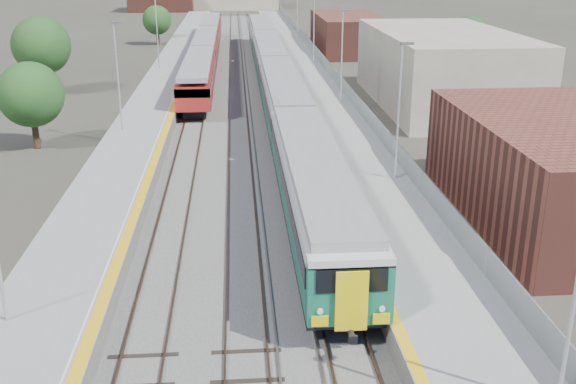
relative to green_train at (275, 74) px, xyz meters
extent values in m
plane|color=#47443A|center=(-1.50, 1.92, -2.32)|extent=(320.00, 320.00, 0.00)
cube|color=#565451|center=(-3.75, 4.42, -2.29)|extent=(10.50, 155.00, 0.06)
cube|color=#4C3323|center=(-0.72, 6.92, -2.21)|extent=(0.07, 160.00, 0.14)
cube|color=#4C3323|center=(0.72, 6.92, -2.21)|extent=(0.07, 160.00, 0.14)
cube|color=#4C3323|center=(-4.22, 6.92, -2.21)|extent=(0.07, 160.00, 0.14)
cube|color=#4C3323|center=(-2.78, 6.92, -2.21)|extent=(0.07, 160.00, 0.14)
cube|color=#4C3323|center=(-7.72, 6.92, -2.21)|extent=(0.07, 160.00, 0.14)
cube|color=#4C3323|center=(-6.28, 6.92, -2.21)|extent=(0.07, 160.00, 0.14)
cube|color=gray|center=(-1.05, 6.92, -2.22)|extent=(0.08, 160.00, 0.10)
cube|color=gray|center=(-2.45, 6.92, -2.22)|extent=(0.08, 160.00, 0.10)
cube|color=slate|center=(3.75, 4.42, -1.82)|extent=(4.70, 155.00, 1.00)
cube|color=gray|center=(3.75, 4.42, -1.31)|extent=(4.70, 155.00, 0.03)
cube|color=yellow|center=(1.65, 4.42, -1.29)|extent=(0.40, 155.00, 0.01)
cube|color=gray|center=(5.95, 4.42, -0.72)|extent=(0.06, 155.00, 1.20)
cylinder|color=#9EA0A3|center=(5.10, -26.08, 2.45)|extent=(0.12, 0.12, 7.50)
cube|color=#4C4C4F|center=(5.35, -26.08, 6.10)|extent=(0.70, 0.18, 0.14)
cylinder|color=#9EA0A3|center=(5.10, -6.08, 2.45)|extent=(0.12, 0.12, 7.50)
cube|color=#4C4C4F|center=(5.35, -6.08, 6.10)|extent=(0.70, 0.18, 0.14)
cylinder|color=#9EA0A3|center=(5.10, 13.92, 2.45)|extent=(0.12, 0.12, 7.50)
cylinder|color=#9EA0A3|center=(5.10, 33.92, 2.45)|extent=(0.12, 0.12, 7.50)
cube|color=slate|center=(-10.55, 4.42, -1.82)|extent=(4.30, 155.00, 1.00)
cube|color=gray|center=(-10.55, 4.42, -1.31)|extent=(4.30, 155.00, 0.03)
cube|color=yellow|center=(-8.65, 4.42, -1.29)|extent=(0.45, 155.00, 0.01)
cube|color=silver|center=(-9.00, 4.42, -1.29)|extent=(0.08, 155.00, 0.01)
cylinder|color=#9EA0A3|center=(-11.70, -14.08, 2.45)|extent=(0.12, 0.12, 7.50)
cube|color=#4C4C4F|center=(-11.45, -14.08, 6.10)|extent=(0.70, 0.18, 0.14)
cylinder|color=#9EA0A3|center=(-11.70, 11.92, 2.45)|extent=(0.12, 0.12, 7.50)
cube|color=brown|center=(12.50, -30.08, 0.28)|extent=(9.00, 16.00, 5.20)
cube|color=gray|center=(14.50, -3.08, 0.88)|extent=(11.00, 22.00, 6.40)
cube|color=brown|center=(11.50, 29.92, 0.08)|extent=(8.00, 18.00, 4.80)
cube|color=black|center=(0.00, -30.91, -1.41)|extent=(2.83, 20.25, 0.48)
cube|color=#11583F|center=(0.00, -30.91, -0.57)|extent=(2.93, 20.25, 1.18)
cube|color=black|center=(0.00, -30.91, 0.36)|extent=(2.99, 20.25, 0.81)
cube|color=silver|center=(0.00, -30.91, 1.00)|extent=(2.93, 20.25, 0.50)
cube|color=gray|center=(0.00, -30.91, 1.44)|extent=(2.60, 20.25, 0.42)
cube|color=black|center=(0.00, -10.15, -1.41)|extent=(2.83, 20.25, 0.48)
cube|color=#11583F|center=(0.00, -10.15, -0.57)|extent=(2.93, 20.25, 1.18)
cube|color=black|center=(0.00, -10.15, 0.36)|extent=(2.99, 20.25, 0.81)
cube|color=silver|center=(0.00, -10.15, 1.00)|extent=(2.93, 20.25, 0.50)
cube|color=gray|center=(0.00, -10.15, 1.44)|extent=(2.60, 20.25, 0.42)
cube|color=black|center=(0.00, 10.60, -1.41)|extent=(2.83, 20.25, 0.48)
cube|color=#11583F|center=(0.00, 10.60, -0.57)|extent=(2.93, 20.25, 1.18)
cube|color=black|center=(0.00, 10.60, 0.36)|extent=(2.99, 20.25, 0.81)
cube|color=silver|center=(0.00, 10.60, 1.00)|extent=(2.93, 20.25, 0.50)
cube|color=gray|center=(0.00, 10.60, 1.44)|extent=(2.60, 20.25, 0.42)
cube|color=black|center=(0.00, 31.36, -1.41)|extent=(2.83, 20.25, 0.48)
cube|color=#11583F|center=(0.00, 31.36, -0.57)|extent=(2.93, 20.25, 1.18)
cube|color=black|center=(0.00, 31.36, 0.36)|extent=(2.99, 20.25, 0.81)
cube|color=silver|center=(0.00, 31.36, 1.00)|extent=(2.93, 20.25, 0.50)
cube|color=gray|center=(0.00, 31.36, 1.44)|extent=(2.60, 20.25, 0.42)
cube|color=#11583F|center=(0.00, -41.29, -0.09)|extent=(2.91, 0.62, 2.18)
cube|color=black|center=(0.00, -41.62, 0.54)|extent=(2.39, 0.06, 0.83)
cube|color=yellow|center=(0.00, -41.68, -0.19)|extent=(1.09, 0.10, 2.18)
cube|color=black|center=(-7.00, 0.28, -1.86)|extent=(1.87, 15.89, 0.65)
cube|color=maroon|center=(-7.00, 0.28, -0.30)|extent=(2.76, 18.70, 1.97)
cube|color=black|center=(-7.00, 0.28, 0.19)|extent=(2.81, 18.70, 0.69)
cube|color=gray|center=(-7.00, 0.28, 1.17)|extent=(2.46, 18.70, 0.39)
cube|color=black|center=(-7.00, 19.48, -1.86)|extent=(1.87, 15.89, 0.65)
cube|color=maroon|center=(-7.00, 19.48, -0.30)|extent=(2.76, 18.70, 1.97)
cube|color=black|center=(-7.00, 19.48, 0.19)|extent=(2.81, 18.70, 0.69)
cube|color=gray|center=(-7.00, 19.48, 1.17)|extent=(2.46, 18.70, 0.39)
cube|color=black|center=(-7.00, 38.68, -1.86)|extent=(1.87, 15.89, 0.65)
cube|color=maroon|center=(-7.00, 38.68, -0.30)|extent=(2.76, 18.70, 1.97)
cube|color=black|center=(-7.00, 38.68, 0.19)|extent=(2.81, 18.70, 0.69)
cube|color=gray|center=(-7.00, 38.68, 1.17)|extent=(2.46, 18.70, 0.39)
cylinder|color=#382619|center=(-17.48, -14.83, -1.27)|extent=(0.44, 0.44, 2.10)
sphere|color=#233E18|center=(-17.48, -14.83, 1.47)|extent=(4.43, 4.43, 4.43)
cylinder|color=#382619|center=(-21.60, 4.08, -1.05)|extent=(0.44, 0.44, 2.55)
sphere|color=#233E18|center=(-21.60, 4.08, 2.28)|extent=(5.38, 5.38, 5.38)
cylinder|color=#382619|center=(-14.59, 38.68, -1.35)|extent=(0.44, 0.44, 1.94)
sphere|color=#233E18|center=(-14.59, 38.68, 1.18)|extent=(4.09, 4.09, 4.09)
cylinder|color=#382619|center=(22.96, 15.14, -1.26)|extent=(0.44, 0.44, 2.11)
sphere|color=#233E18|center=(22.96, 15.14, 1.50)|extent=(4.46, 4.46, 4.46)
camera|label=1|loc=(-3.63, -61.08, 10.75)|focal=42.00mm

